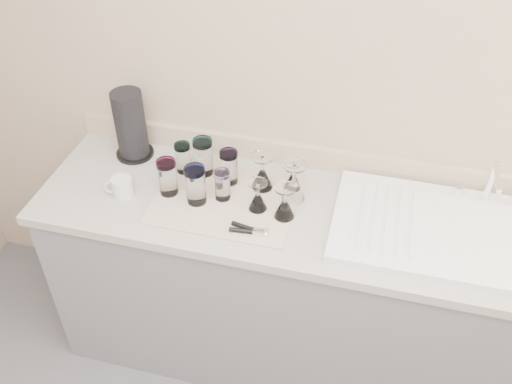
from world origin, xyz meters
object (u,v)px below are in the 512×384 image
(sink_unit, at_px, (446,231))
(goblet_extra, at_px, (294,187))
(goblet_back_right, at_px, (293,179))
(can_opener, at_px, (249,230))
(tumbler_magenta, at_px, (167,177))
(tumbler_lavender, at_px, (222,185))
(tumbler_purple, at_px, (229,167))
(goblet_front_right, at_px, (284,207))
(goblet_back_left, at_px, (262,177))
(white_mug, at_px, (122,187))
(tumbler_cyan, at_px, (203,157))
(goblet_front_left, at_px, (258,200))
(paper_towel_roll, at_px, (131,126))
(tumbler_blue, at_px, (196,185))
(tumbler_teal, at_px, (183,158))

(sink_unit, xyz_separation_m, goblet_extra, (-0.58, 0.06, 0.04))
(goblet_back_right, relative_size, can_opener, 0.84)
(tumbler_magenta, height_order, tumbler_lavender, tumbler_magenta)
(tumbler_purple, distance_m, goblet_front_right, 0.30)
(goblet_back_left, xyz_separation_m, white_mug, (-0.53, -0.18, -0.02))
(tumbler_cyan, distance_m, goblet_extra, 0.39)
(sink_unit, bearing_deg, goblet_front_left, -176.87)
(tumbler_cyan, relative_size, goblet_front_left, 1.26)
(tumbler_lavender, relative_size, paper_towel_roll, 0.42)
(goblet_back_right, height_order, goblet_extra, goblet_extra)
(goblet_front_left, xyz_separation_m, goblet_front_right, (0.11, -0.02, 0.00))
(tumbler_blue, distance_m, tumbler_lavender, 0.10)
(tumbler_magenta, bearing_deg, goblet_front_right, -2.81)
(goblet_extra, xyz_separation_m, white_mug, (-0.66, -0.15, -0.02))
(sink_unit, bearing_deg, tumbler_blue, -176.57)
(tumbler_purple, height_order, goblet_back_right, tumbler_purple)
(goblet_front_left, distance_m, paper_towel_roll, 0.65)
(tumbler_teal, xyz_separation_m, tumbler_magenta, (-0.01, -0.15, 0.01))
(tumbler_teal, xyz_separation_m, goblet_back_right, (0.46, 0.00, -0.03))
(tumbler_blue, bearing_deg, goblet_front_left, 4.34)
(goblet_extra, distance_m, can_opener, 0.26)
(tumbler_lavender, height_order, goblet_front_left, same)
(goblet_front_left, bearing_deg, can_opener, -88.87)
(tumbler_cyan, bearing_deg, goblet_extra, -9.21)
(tumbler_purple, relative_size, white_mug, 1.21)
(tumbler_blue, height_order, can_opener, tumbler_blue)
(tumbler_teal, relative_size, white_mug, 1.08)
(goblet_extra, xyz_separation_m, paper_towel_roll, (-0.72, 0.12, 0.09))
(tumbler_lavender, height_order, white_mug, tumbler_lavender)
(sink_unit, height_order, tumbler_cyan, sink_unit)
(tumbler_magenta, height_order, goblet_back_right, tumbler_magenta)
(tumbler_teal, distance_m, goblet_back_right, 0.46)
(sink_unit, relative_size, goblet_front_right, 5.85)
(tumbler_magenta, relative_size, goblet_back_right, 1.25)
(goblet_back_left, distance_m, paper_towel_roll, 0.60)
(goblet_front_right, bearing_deg, goblet_back_left, 129.51)
(goblet_extra, bearing_deg, tumbler_magenta, -169.12)
(tumbler_magenta, distance_m, white_mug, 0.19)
(white_mug, bearing_deg, goblet_back_left, 18.83)
(tumbler_blue, bearing_deg, goblet_front_right, -0.04)
(tumbler_lavender, height_order, goblet_back_left, goblet_back_left)
(goblet_extra, bearing_deg, sink_unit, -5.81)
(tumbler_lavender, relative_size, white_mug, 1.05)
(goblet_back_left, relative_size, goblet_front_left, 1.19)
(sink_unit, relative_size, tumbler_lavender, 6.44)
(can_opener, height_order, paper_towel_roll, paper_towel_roll)
(tumbler_teal, relative_size, goblet_front_right, 0.94)
(tumbler_cyan, bearing_deg, goblet_front_right, -25.38)
(goblet_front_left, xyz_separation_m, paper_towel_roll, (-0.60, 0.22, 0.10))
(goblet_extra, xyz_separation_m, can_opener, (-0.12, -0.23, -0.05))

